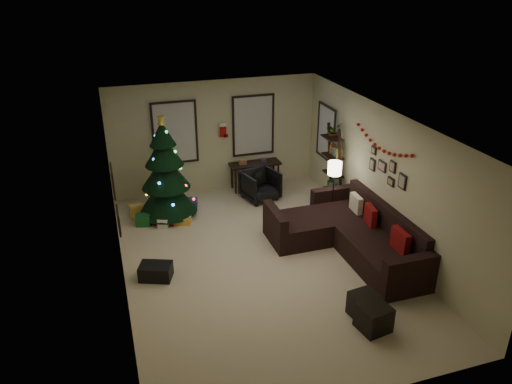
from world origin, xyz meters
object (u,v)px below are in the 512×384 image
at_px(sofa, 351,235).
at_px(desk_chair, 260,185).
at_px(christmas_tree, 165,175).
at_px(desk, 255,166).
at_px(bookshelf, 334,168).

height_order(sofa, desk_chair, sofa).
distance_m(christmas_tree, desk, 2.47).
xyz_separation_m(sofa, desk, (-0.88, 3.35, 0.28)).
distance_m(christmas_tree, sofa, 4.09).
height_order(desk_chair, bookshelf, bookshelf).
bearing_deg(desk_chair, bookshelf, -45.51).
distance_m(sofa, desk, 3.47).
height_order(christmas_tree, bookshelf, christmas_tree).
height_order(christmas_tree, desk, christmas_tree).
bearing_deg(bookshelf, christmas_tree, 170.06).
bearing_deg(desk_chair, christmas_tree, 169.82).
bearing_deg(desk_chair, sofa, -85.84).
bearing_deg(bookshelf, desk_chair, 149.90).
xyz_separation_m(desk, desk_chair, (-0.08, -0.65, -0.24)).
relative_size(desk_chair, bookshelf, 0.37).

